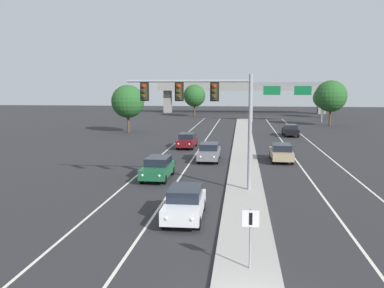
{
  "coord_description": "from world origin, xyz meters",
  "views": [
    {
      "loc": [
        -0.28,
        -11.32,
        6.6
      ],
      "look_at": [
        -3.2,
        12.99,
        3.2
      ],
      "focal_mm": 38.66,
      "sensor_mm": 36.0,
      "label": 1
    }
  ],
  "objects_px": {
    "car_oncoming_green": "(158,168)",
    "tree_far_right_a": "(324,98)",
    "car_oncoming_grey": "(209,152)",
    "car_oncoming_darkred": "(187,140)",
    "highway_sign_gantry": "(287,89)",
    "tree_far_left_b": "(194,96)",
    "overhead_signal_mast": "(206,105)",
    "car_oncoming_white": "(185,203)",
    "tree_far_left_a": "(128,101)",
    "median_sign_post": "(250,230)",
    "tree_far_right_c": "(331,96)",
    "car_receding_black": "(290,130)",
    "car_receding_tan": "(281,152)"
  },
  "relations": [
    {
      "from": "car_oncoming_green",
      "to": "tree_far_right_a",
      "type": "relative_size",
      "value": 0.68
    },
    {
      "from": "car_oncoming_grey",
      "to": "car_oncoming_darkred",
      "type": "bearing_deg",
      "value": 111.39
    },
    {
      "from": "car_oncoming_darkred",
      "to": "highway_sign_gantry",
      "type": "bearing_deg",
      "value": 68.32
    },
    {
      "from": "highway_sign_gantry",
      "to": "tree_far_left_b",
      "type": "xyz_separation_m",
      "value": [
        -18.94,
        11.41,
        -1.52
      ]
    },
    {
      "from": "car_oncoming_green",
      "to": "tree_far_right_a",
      "type": "height_order",
      "value": "tree_far_right_a"
    },
    {
      "from": "overhead_signal_mast",
      "to": "tree_far_right_a",
      "type": "relative_size",
      "value": 1.2
    },
    {
      "from": "car_oncoming_white",
      "to": "tree_far_left_a",
      "type": "distance_m",
      "value": 40.89
    },
    {
      "from": "median_sign_post",
      "to": "tree_far_left_b",
      "type": "xyz_separation_m",
      "value": [
        -10.85,
        77.42,
        3.05
      ]
    },
    {
      "from": "tree_far_left_a",
      "to": "tree_far_left_b",
      "type": "height_order",
      "value": "tree_far_left_b"
    },
    {
      "from": "median_sign_post",
      "to": "overhead_signal_mast",
      "type": "bearing_deg",
      "value": 102.53
    },
    {
      "from": "tree_far_right_c",
      "to": "car_oncoming_grey",
      "type": "bearing_deg",
      "value": -116.34
    },
    {
      "from": "tree_far_left_a",
      "to": "tree_far_right_c",
      "type": "xyz_separation_m",
      "value": [
        31.26,
        14.0,
        0.53
      ]
    },
    {
      "from": "tree_far_right_c",
      "to": "car_receding_black",
      "type": "bearing_deg",
      "value": -117.82
    },
    {
      "from": "tree_far_left_b",
      "to": "median_sign_post",
      "type": "bearing_deg",
      "value": -82.03
    },
    {
      "from": "highway_sign_gantry",
      "to": "tree_far_left_b",
      "type": "height_order",
      "value": "highway_sign_gantry"
    },
    {
      "from": "median_sign_post",
      "to": "tree_far_right_a",
      "type": "relative_size",
      "value": 0.33
    },
    {
      "from": "car_oncoming_green",
      "to": "tree_far_left_a",
      "type": "relative_size",
      "value": 0.65
    },
    {
      "from": "overhead_signal_mast",
      "to": "tree_far_left_b",
      "type": "height_order",
      "value": "overhead_signal_mast"
    },
    {
      "from": "tree_far_right_a",
      "to": "overhead_signal_mast",
      "type": "bearing_deg",
      "value": -106.53
    },
    {
      "from": "car_receding_black",
      "to": "car_oncoming_grey",
      "type": "bearing_deg",
      "value": -115.15
    },
    {
      "from": "car_receding_black",
      "to": "highway_sign_gantry",
      "type": "height_order",
      "value": "highway_sign_gantry"
    },
    {
      "from": "car_oncoming_green",
      "to": "car_receding_black",
      "type": "bearing_deg",
      "value": 65.79
    },
    {
      "from": "median_sign_post",
      "to": "car_oncoming_green",
      "type": "relative_size",
      "value": 0.49
    },
    {
      "from": "car_oncoming_white",
      "to": "tree_far_right_a",
      "type": "relative_size",
      "value": 0.68
    },
    {
      "from": "car_oncoming_green",
      "to": "highway_sign_gantry",
      "type": "distance_m",
      "value": 53.7
    },
    {
      "from": "car_oncoming_darkred",
      "to": "highway_sign_gantry",
      "type": "height_order",
      "value": "highway_sign_gantry"
    },
    {
      "from": "car_oncoming_grey",
      "to": "tree_far_left_a",
      "type": "distance_m",
      "value": 25.95
    },
    {
      "from": "tree_far_left_b",
      "to": "tree_far_right_a",
      "type": "relative_size",
      "value": 1.08
    },
    {
      "from": "tree_far_left_b",
      "to": "tree_far_right_c",
      "type": "distance_m",
      "value": 31.86
    },
    {
      "from": "car_oncoming_grey",
      "to": "car_receding_black",
      "type": "bearing_deg",
      "value": 64.85
    },
    {
      "from": "median_sign_post",
      "to": "car_oncoming_white",
      "type": "relative_size",
      "value": 0.49
    },
    {
      "from": "median_sign_post",
      "to": "highway_sign_gantry",
      "type": "bearing_deg",
      "value": 83.01
    },
    {
      "from": "overhead_signal_mast",
      "to": "tree_far_left_a",
      "type": "height_order",
      "value": "overhead_signal_mast"
    },
    {
      "from": "car_oncoming_white",
      "to": "tree_far_left_a",
      "type": "bearing_deg",
      "value": 109.5
    },
    {
      "from": "overhead_signal_mast",
      "to": "car_oncoming_darkred",
      "type": "distance_m",
      "value": 19.34
    },
    {
      "from": "car_receding_tan",
      "to": "car_receding_black",
      "type": "xyz_separation_m",
      "value": [
        2.99,
        19.55,
        0.0
      ]
    },
    {
      "from": "car_oncoming_white",
      "to": "car_oncoming_grey",
      "type": "distance_m",
      "value": 16.55
    },
    {
      "from": "tree_far_left_a",
      "to": "tree_far_right_c",
      "type": "height_order",
      "value": "tree_far_right_c"
    },
    {
      "from": "tree_far_left_b",
      "to": "car_receding_tan",
      "type": "bearing_deg",
      "value": -75.6
    },
    {
      "from": "overhead_signal_mast",
      "to": "car_oncoming_green",
      "type": "relative_size",
      "value": 1.76
    },
    {
      "from": "tree_far_right_a",
      "to": "car_receding_tan",
      "type": "bearing_deg",
      "value": -104.18
    },
    {
      "from": "highway_sign_gantry",
      "to": "tree_far_left_a",
      "type": "height_order",
      "value": "highway_sign_gantry"
    },
    {
      "from": "car_oncoming_grey",
      "to": "tree_far_left_a",
      "type": "bearing_deg",
      "value": 121.73
    },
    {
      "from": "overhead_signal_mast",
      "to": "car_receding_black",
      "type": "xyz_separation_m",
      "value": [
        8.75,
        30.77,
        -4.66
      ]
    },
    {
      "from": "car_oncoming_grey",
      "to": "tree_far_right_a",
      "type": "height_order",
      "value": "tree_far_right_a"
    },
    {
      "from": "overhead_signal_mast",
      "to": "highway_sign_gantry",
      "type": "distance_m",
      "value": 55.48
    },
    {
      "from": "overhead_signal_mast",
      "to": "car_oncoming_darkred",
      "type": "xyz_separation_m",
      "value": [
        -3.66,
        18.41,
        -4.66
      ]
    },
    {
      "from": "tree_far_left_b",
      "to": "tree_far_right_a",
      "type": "height_order",
      "value": "tree_far_left_b"
    },
    {
      "from": "car_oncoming_white",
      "to": "tree_far_right_c",
      "type": "bearing_deg",
      "value": 71.37
    },
    {
      "from": "car_oncoming_darkred",
      "to": "tree_far_left_a",
      "type": "height_order",
      "value": "tree_far_left_a"
    }
  ]
}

